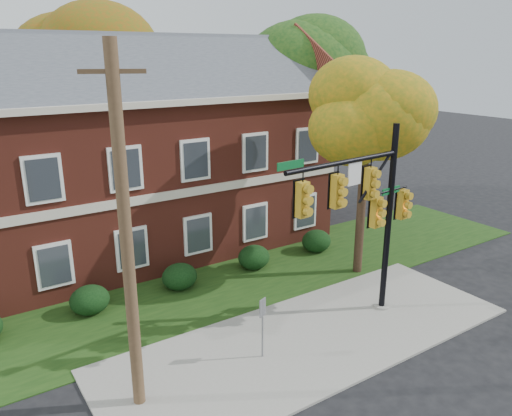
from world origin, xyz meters
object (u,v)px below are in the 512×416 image
hedge_far_right (316,241)px  tree_near_right (374,114)px  hedge_right (254,257)px  sign_post (263,319)px  apartment_building (125,144)px  hedge_center (180,277)px  traffic_signal (367,205)px  tree_right_rear (310,68)px  tree_far_rear (95,54)px  hedge_left (90,300)px  utility_pole (126,238)px

hedge_far_right → tree_near_right: (0.22, -2.83, 6.14)m
hedge_right → sign_post: sign_post is taller
apartment_building → hedge_center: (0.00, -5.25, -4.46)m
hedge_center → traffic_signal: traffic_signal is taller
hedge_right → hedge_far_right: same height
tree_near_right → tree_right_rear: bearing=65.4°
tree_far_rear → hedge_right: bearing=-80.6°
hedge_left → tree_right_rear: (14.81, 6.11, 7.60)m
tree_near_right → sign_post: (-7.17, -2.87, -5.30)m
apartment_building → hedge_left: apartment_building is taller
tree_far_rear → traffic_signal: 19.53m
apartment_building → tree_far_rear: (1.34, 7.84, 3.86)m
hedge_far_right → utility_pole: (-10.82, -5.58, 4.18)m
hedge_right → traffic_signal: bearing=-82.9°
tree_near_right → tree_far_rear: tree_far_rear is taller
hedge_left → tree_right_rear: 17.74m
utility_pole → sign_post: utility_pole is taller
tree_near_right → tree_far_rear: bearing=110.3°
traffic_signal → hedge_far_right: bearing=58.8°
hedge_left → hedge_right: bearing=0.0°
hedge_center → apartment_building: bearing=90.0°
apartment_building → hedge_right: apartment_building is taller
utility_pole → hedge_right: bearing=59.3°
hedge_far_right → sign_post: bearing=-140.6°
hedge_right → hedge_center: bearing=180.0°
apartment_building → hedge_center: bearing=-90.0°
tree_right_rear → sign_post: size_ratio=5.25×
hedge_center → hedge_far_right: same height
tree_right_rear → tree_far_rear: bearing=145.0°
traffic_signal → sign_post: 5.01m
hedge_right → tree_far_rear: bearing=99.4°
tree_right_rear → sign_post: bearing=-133.6°
tree_near_right → traffic_signal: size_ratio=1.27×
hedge_left → utility_pole: bearing=-93.3°
hedge_left → utility_pole: utility_pole is taller
tree_near_right → traffic_signal: 4.82m
apartment_building → sign_post: bearing=-89.7°
traffic_signal → sign_post: bearing=175.9°
hedge_far_right → traffic_signal: (-2.79, -5.65, 3.66)m
utility_pole → hedge_left: bearing=108.7°
hedge_far_right → sign_post: (-6.95, -5.70, 0.85)m
hedge_left → traffic_signal: bearing=-36.2°
tree_right_rear → tree_far_rear: (-9.97, 6.98, 0.72)m
tree_far_rear → sign_post: size_ratio=5.70×
apartment_building → hedge_right: (3.50, -5.25, -4.46)m
hedge_left → tree_near_right: (10.72, -2.83, 6.14)m
tree_near_right → utility_pole: 11.55m
utility_pole → tree_right_rear: bearing=59.7°
apartment_building → hedge_far_right: size_ratio=13.43×
apartment_building → tree_far_rear: tree_far_rear is taller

